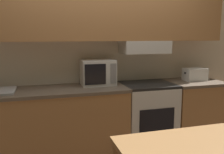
% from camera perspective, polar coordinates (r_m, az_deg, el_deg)
% --- Properties ---
extents(ground_plane, '(16.00, 16.00, 0.00)m').
position_cam_1_polar(ground_plane, '(3.57, -3.35, -15.77)').
color(ground_plane, '#3D2D23').
extents(wall_back, '(5.64, 0.38, 2.55)m').
position_cam_1_polar(wall_back, '(3.16, -3.09, 9.92)').
color(wall_back, silver).
rests_on(wall_back, ground_plane).
extents(lower_counter_main, '(1.90, 0.61, 0.92)m').
position_cam_1_polar(lower_counter_main, '(3.04, -14.90, -11.25)').
color(lower_counter_main, '#B27A47').
rests_on(lower_counter_main, ground_plane).
extents(lower_counter_right_stub, '(0.70, 0.61, 0.92)m').
position_cam_1_polar(lower_counter_right_stub, '(3.64, 17.90, -7.95)').
color(lower_counter_right_stub, '#B27A47').
rests_on(lower_counter_right_stub, ground_plane).
extents(stove_range, '(0.64, 0.58, 0.92)m').
position_cam_1_polar(stove_range, '(3.32, 7.99, -9.26)').
color(stove_range, silver).
rests_on(stove_range, ground_plane).
extents(microwave, '(0.41, 0.32, 0.31)m').
position_cam_1_polar(microwave, '(3.08, -3.28, 1.09)').
color(microwave, silver).
rests_on(microwave, lower_counter_main).
extents(toaster, '(0.31, 0.18, 0.17)m').
position_cam_1_polar(toaster, '(3.55, 18.42, 0.60)').
color(toaster, silver).
rests_on(toaster, lower_counter_right_stub).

